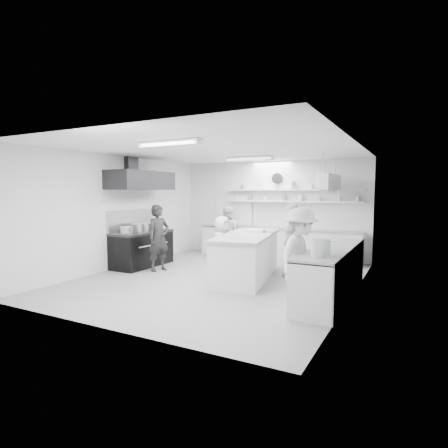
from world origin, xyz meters
The scene contains 27 objects.
floor centered at (0.00, 0.00, -0.01)m, with size 6.00×7.00×0.02m, color #9C9C9C.
ceiling centered at (0.00, 0.00, 3.01)m, with size 6.00×7.00×0.02m, color white.
wall_back centered at (0.00, 3.50, 1.50)m, with size 6.00×0.04×3.00m, color beige.
wall_front centered at (0.00, -3.50, 1.50)m, with size 6.00×0.04×3.00m, color beige.
wall_left centered at (-3.00, 0.00, 1.50)m, with size 0.04×7.00×3.00m, color beige.
wall_right centered at (3.00, 0.00, 1.50)m, with size 0.04×7.00×3.00m, color beige.
stove centered at (-2.60, 0.40, 0.45)m, with size 0.80×1.80×0.90m, color black.
exhaust_hood centered at (-2.60, 0.40, 2.35)m, with size 0.85×2.00×0.50m, color #232325.
back_counter centered at (0.30, 3.20, 0.46)m, with size 5.00×0.60×0.92m, color silver.
shelf_lower centered at (0.70, 3.37, 1.75)m, with size 4.20×0.26×0.04m, color silver.
shelf_upper centered at (0.70, 3.37, 2.10)m, with size 4.20×0.26×0.04m, color silver.
pass_through_window centered at (-1.30, 3.48, 1.45)m, with size 1.30×0.04×1.00m, color black.
wall_clock centered at (0.20, 3.46, 2.45)m, with size 0.32×0.32×0.05m, color white.
right_counter centered at (2.65, -0.20, 0.47)m, with size 0.74×3.30×0.94m, color silver.
pot_rack centered at (2.00, 2.40, 2.30)m, with size 0.30×1.60×0.40m, color #A6A7AA.
light_fixture_front centered at (0.00, -1.80, 2.94)m, with size 1.30×0.25×0.10m, color silver.
light_fixture_rear centered at (0.00, 1.80, 2.94)m, with size 1.30×0.25×0.10m, color silver.
prep_island centered at (0.54, 0.45, 0.50)m, with size 1.01×2.72×1.00m, color silver.
stove_pot centered at (-2.60, 0.34, 1.05)m, with size 0.46×0.46×0.27m, color #A6A7AA.
cook_stove centered at (-1.81, 0.13, 0.86)m, with size 0.63×0.41×1.72m, color black.
cook_back centered at (-1.20, 2.80, 0.79)m, with size 0.77×0.60×1.58m, color silver.
cook_island_left centered at (-0.20, 0.59, 0.72)m, with size 0.71×0.46×1.45m, color silver.
cook_island_right centered at (1.45, 1.13, 0.89)m, with size 1.04×0.43×1.78m, color silver.
cook_right centered at (2.26, -1.05, 0.89)m, with size 1.15×0.66×1.78m, color silver.
bowl_island_a centered at (0.84, 1.19, 1.04)m, with size 0.29×0.29×0.07m, color #A6A7AA.
bowl_island_b centered at (0.61, -0.33, 1.03)m, with size 0.21×0.21×0.06m, color silver.
bowl_right centered at (2.46, 0.72, 0.97)m, with size 0.24×0.24×0.06m, color silver.
Camera 1 is at (4.10, -7.42, 2.07)m, focal length 29.57 mm.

